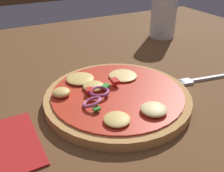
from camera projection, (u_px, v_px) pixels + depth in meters
dining_table at (104, 107)px, 0.45m from camera, size 1.22×1.00×0.04m
pizza at (116, 96)px, 0.42m from camera, size 0.24×0.24×0.03m
fork at (202, 79)px, 0.49m from camera, size 0.16×0.04×0.01m
beer_glass at (164, 15)px, 0.69m from camera, size 0.07×0.07×0.14m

